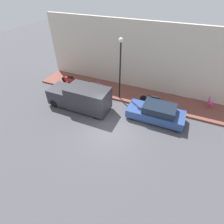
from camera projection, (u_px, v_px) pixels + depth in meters
name	position (u px, v px, depth m)	size (l,w,h in m)	color
ground_plane	(110.00, 130.00, 12.59)	(60.00, 60.00, 0.00)	#47474C
sidewalk	(132.00, 94.00, 16.13)	(2.74, 18.46, 0.16)	brown
building_facade	(139.00, 58.00, 15.39)	(0.30, 18.46, 6.03)	beige
parked_car	(156.00, 113.00, 13.12)	(1.78, 4.22, 1.34)	#2D4784
delivery_van	(80.00, 97.00, 14.09)	(1.88, 5.12, 2.00)	#2D2D33
motorcycle_red	(70.00, 80.00, 17.36)	(0.30, 1.83, 0.75)	#B21E1E
scooter_silver	(96.00, 87.00, 16.08)	(0.30, 2.05, 0.88)	#B7B7BF
motorcycle_black	(153.00, 99.00, 14.56)	(0.30, 2.13, 0.79)	black
streetlamp	(120.00, 60.00, 13.46)	(0.36, 0.36, 5.11)	black
cafe_chair	(210.00, 102.00, 14.16)	(0.40, 0.40, 0.93)	#D8338C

